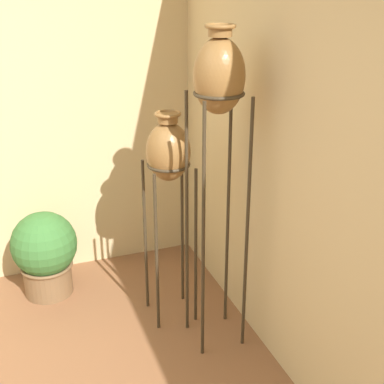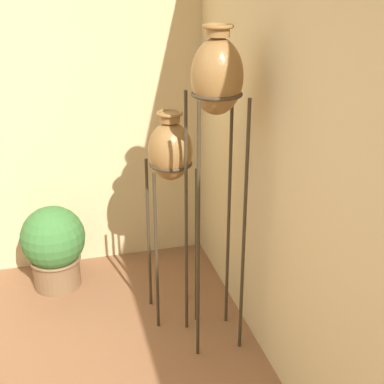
{
  "view_description": "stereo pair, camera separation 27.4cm",
  "coord_description": "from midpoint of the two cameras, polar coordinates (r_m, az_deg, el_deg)",
  "views": [
    {
      "loc": [
        0.71,
        -1.7,
        2.16
      ],
      "look_at": [
        1.72,
        1.03,
        0.94
      ],
      "focal_mm": 50.0,
      "sensor_mm": 36.0,
      "label": 1
    },
    {
      "loc": [
        0.97,
        -1.78,
        2.16
      ],
      "look_at": [
        1.72,
        1.03,
        0.94
      ],
      "focal_mm": 50.0,
      "sensor_mm": 36.0,
      "label": 2
    }
  ],
  "objects": [
    {
      "name": "vase_stand_tall",
      "position": [
        2.84,
        5.47,
        11.01
      ],
      "size": [
        0.29,
        0.29,
        1.9
      ],
      "color": "#382D1E",
      "rests_on": "ground_plane"
    },
    {
      "name": "potted_plant",
      "position": [
        3.93,
        -12.61,
        -5.6
      ],
      "size": [
        0.46,
        0.46,
        0.62
      ],
      "color": "brown",
      "rests_on": "ground_plane"
    },
    {
      "name": "wall_right",
      "position": [
        2.29,
        19.56,
        0.73
      ],
      "size": [
        0.06,
        8.14,
        2.7
      ],
      "color": "#D1B784",
      "rests_on": "ground_plane"
    },
    {
      "name": "vase_stand_medium",
      "position": [
        3.21,
        0.13,
        3.86
      ],
      "size": [
        0.28,
        0.28,
        1.39
      ],
      "color": "#382D1E",
      "rests_on": "ground_plane"
    }
  ]
}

